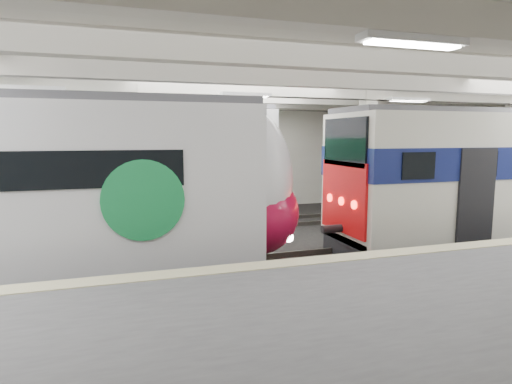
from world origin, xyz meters
name	(u,v)px	position (x,y,z in m)	size (l,w,h in m)	color
station_hall	(292,154)	(0.00, -1.74, 3.24)	(36.00, 24.00, 5.75)	black
modern_emu	(36,196)	(-5.76, 0.00, 2.27)	(14.38, 2.97, 4.61)	white
far_train	(63,169)	(-5.81, 5.50, 2.51)	(15.54, 3.79, 4.86)	white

